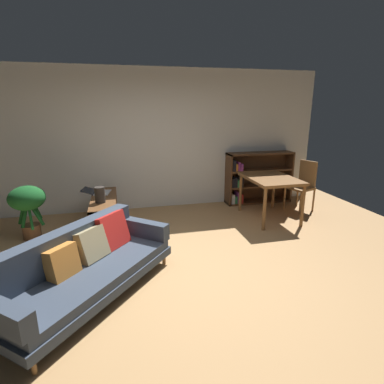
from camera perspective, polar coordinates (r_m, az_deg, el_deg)
ground_plane at (r=3.91m, az=-1.87°, el=-14.84°), size 8.16×8.16×0.00m
back_wall_panel at (r=6.07m, az=-7.29°, el=9.58°), size 6.80×0.10×2.70m
fabric_couch at (r=3.57m, az=-19.56°, el=-12.67°), size 1.94×2.09×0.74m
media_console at (r=5.22m, az=-16.01°, el=-4.07°), size 0.39×1.36×0.56m
open_laptop at (r=5.44m, az=-17.26°, el=0.03°), size 0.51×0.41×0.08m
desk_speaker at (r=4.87m, az=-16.88°, el=-0.50°), size 0.15×0.15×0.24m
potted_floor_plant at (r=5.24m, az=-28.44°, el=-1.81°), size 0.53×0.57×0.84m
dining_table at (r=5.63m, az=14.51°, el=1.81°), size 0.81×1.12×0.77m
dining_chair_near at (r=6.36m, az=20.09°, el=1.53°), size 0.54×0.54×0.97m
bookshelf at (r=6.60m, az=11.57°, el=2.56°), size 1.41×0.34×1.07m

